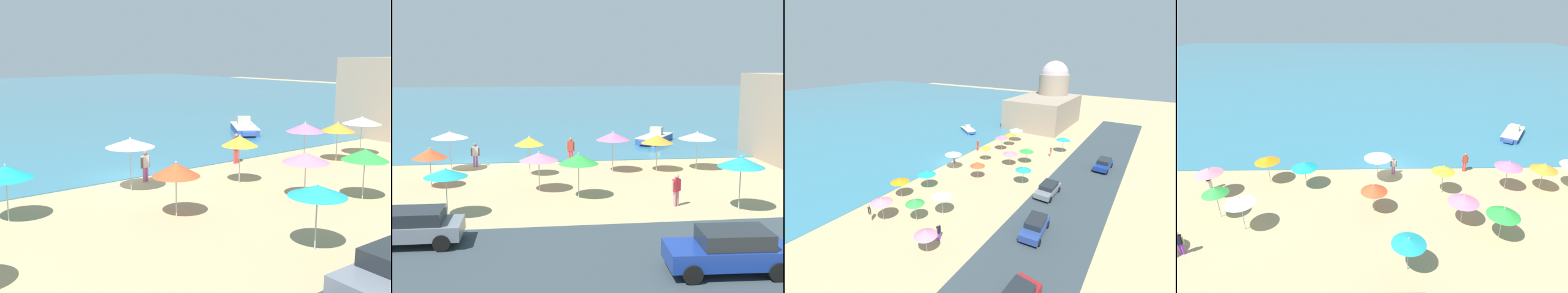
{
  "view_description": "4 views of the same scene",
  "coord_description": "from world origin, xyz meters",
  "views": [
    {
      "loc": [
        -12.47,
        -21.85,
        6.49
      ],
      "look_at": [
        1.33,
        -3.56,
        2.11
      ],
      "focal_mm": 45.0,
      "sensor_mm": 36.0,
      "label": 1
    },
    {
      "loc": [
        3.81,
        -34.0,
        6.94
      ],
      "look_at": [
        7.47,
        -3.62,
        1.69
      ],
      "focal_mm": 45.0,
      "sensor_mm": 36.0,
      "label": 2
    },
    {
      "loc": [
        -26.89,
        -23.93,
        15.34
      ],
      "look_at": [
        6.14,
        -1.37,
        1.02
      ],
      "focal_mm": 24.0,
      "sensor_mm": 36.0,
      "label": 3
    },
    {
      "loc": [
        -2.25,
        -24.84,
        13.68
      ],
      "look_at": [
        -1.68,
        1.83,
        1.48
      ],
      "focal_mm": 28.0,
      "sensor_mm": 36.0,
      "label": 4
    }
  ],
  "objects": [
    {
      "name": "ground_plane",
      "position": [
        0.0,
        0.0,
        0.0
      ],
      "size": [
        160.0,
        160.0,
        0.0
      ],
      "primitive_type": "plane",
      "color": "tan"
    },
    {
      "name": "sea",
      "position": [
        0.0,
        55.0,
        0.03
      ],
      "size": [
        150.0,
        110.0,
        0.05
      ],
      "primitive_type": "cube",
      "color": "teal",
      "rests_on": "ground_plane"
    },
    {
      "name": "beach_umbrella_0",
      "position": [
        9.07,
        -3.66,
        2.33
      ],
      "size": [
        2.13,
        2.13,
        2.66
      ],
      "color": "#B2B2B7",
      "rests_on": "ground_plane"
    },
    {
      "name": "beach_umbrella_1",
      "position": [
        -7.31,
        -2.87,
        1.99
      ],
      "size": [
        2.12,
        2.12,
        2.31
      ],
      "color": "#B2B2B7",
      "rests_on": "ground_plane"
    },
    {
      "name": "beach_umbrella_2",
      "position": [
        -10.56,
        -2.03,
        2.1
      ],
      "size": [
        2.05,
        2.05,
        2.36
      ],
      "color": "#B2B2B7",
      "rests_on": "ground_plane"
    },
    {
      "name": "beach_umbrella_3",
      "position": [
        6.28,
        -9.46,
        2.06
      ],
      "size": [
        2.06,
        2.06,
        2.39
      ],
      "color": "#B2B2B7",
      "rests_on": "ground_plane"
    },
    {
      "name": "beach_umbrella_4",
      "position": [
        -14.43,
        -4.08,
        2.21
      ],
      "size": [
        2.06,
        2.06,
        2.48
      ],
      "color": "#B2B2B7",
      "rests_on": "ground_plane"
    },
    {
      "name": "beach_umbrella_5",
      "position": [
        4.28,
        -7.82,
        1.91
      ],
      "size": [
        2.1,
        2.1,
        2.2
      ],
      "color": "#B2B2B7",
      "rests_on": "ground_plane"
    },
    {
      "name": "beach_umbrella_6",
      "position": [
        0.02,
        -11.92,
        2.06
      ],
      "size": [
        1.96,
        1.96,
        2.31
      ],
      "color": "#B2B2B7",
      "rests_on": "ground_plane"
    },
    {
      "name": "beach_umbrella_7",
      "position": [
        -1.74,
        -6.34,
        1.95
      ],
      "size": [
        1.94,
        1.94,
        2.3
      ],
      "color": "#B2B2B7",
      "rests_on": "ground_plane"
    },
    {
      "name": "beach_umbrella_8",
      "position": [
        -10.5,
        -8.2,
        2.32
      ],
      "size": [
        2.02,
        2.02,
        2.63
      ],
      "color": "#B2B2B7",
      "rests_on": "ground_plane"
    },
    {
      "name": "beach_umbrella_10",
      "position": [
        -1.31,
        -1.95,
        2.33
      ],
      "size": [
        2.33,
        2.33,
        2.61
      ],
      "color": "#B2B2B7",
      "rests_on": "ground_plane"
    },
    {
      "name": "beach_umbrella_11",
      "position": [
        -12.74,
        -6.81,
        2.2
      ],
      "size": [
        1.8,
        1.8,
        2.53
      ],
      "color": "#B2B2B7",
      "rests_on": "ground_plane"
    },
    {
      "name": "beach_umbrella_13",
      "position": [
        3.77,
        -4.0,
        2.17
      ],
      "size": [
        1.82,
        1.82,
        2.5
      ],
      "color": "#B2B2B7",
      "rests_on": "ground_plane"
    },
    {
      "name": "beach_umbrella_14",
      "position": [
        11.94,
        -3.73,
        2.09
      ],
      "size": [
        2.06,
        2.06,
        2.43
      ],
      "color": "#B2B2B7",
      "rests_on": "ground_plane"
    },
    {
      "name": "bather_0",
      "position": [
        -13.5,
        -10.45,
        0.93
      ],
      "size": [
        0.57,
        0.26,
        1.66
      ],
      "color": "purple",
      "rests_on": "ground_plane"
    },
    {
      "name": "bather_1",
      "position": [
        6.64,
        -0.54,
        1.02
      ],
      "size": [
        0.56,
        0.29,
        1.81
      ],
      "color": "#F33839",
      "rests_on": "ground_plane"
    },
    {
      "name": "bather_2",
      "position": [
        -15.17,
        -3.07,
        0.96
      ],
      "size": [
        0.35,
        0.53,
        1.71
      ],
      "color": "silver",
      "rests_on": "ground_plane"
    },
    {
      "name": "bather_3",
      "position": [
        0.14,
        -0.88,
        0.89
      ],
      "size": [
        0.57,
        0.26,
        1.59
      ],
      "color": "#D160A9",
      "rests_on": "ground_plane"
    },
    {
      "name": "skiff_nearshore",
      "position": [
        14.7,
        7.48,
        0.4
      ],
      "size": [
        4.19,
        5.03,
        1.29
      ],
      "color": "#34529D",
      "rests_on": "sea"
    }
  ]
}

